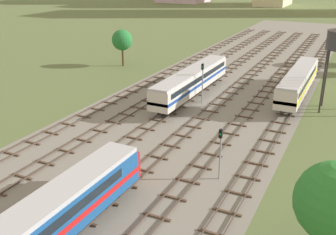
# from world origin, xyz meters

# --- Properties ---
(ground_plane) EXTENTS (480.00, 480.00, 0.00)m
(ground_plane) POSITION_xyz_m (0.00, 56.00, 0.00)
(ground_plane) COLOR #5B6B3D
(ballast_bed) EXTENTS (27.34, 176.00, 0.01)m
(ballast_bed) POSITION_xyz_m (0.00, 56.00, 0.00)
(ballast_bed) COLOR gray
(ballast_bed) RESTS_ON ground
(track_far_left) EXTENTS (2.40, 126.00, 0.29)m
(track_far_left) POSITION_xyz_m (-11.67, 57.00, 0.14)
(track_far_left) COLOR #47382D
(track_far_left) RESTS_ON ground
(track_left) EXTENTS (2.40, 126.00, 0.29)m
(track_left) POSITION_xyz_m (-7.00, 57.00, 0.14)
(track_left) COLOR #47382D
(track_left) RESTS_ON ground
(track_centre_left) EXTENTS (2.40, 126.00, 0.29)m
(track_centre_left) POSITION_xyz_m (-2.33, 57.00, 0.14)
(track_centre_left) COLOR #47382D
(track_centre_left) RESTS_ON ground
(track_centre) EXTENTS (2.40, 126.00, 0.29)m
(track_centre) POSITION_xyz_m (2.33, 57.00, 0.14)
(track_centre) COLOR #47382D
(track_centre) RESTS_ON ground
(track_centre_right) EXTENTS (2.40, 126.00, 0.29)m
(track_centre_right) POSITION_xyz_m (7.00, 57.00, 0.14)
(track_centre_right) COLOR #47382D
(track_centre_right) RESTS_ON ground
(track_right) EXTENTS (2.40, 126.00, 0.29)m
(track_right) POSITION_xyz_m (11.67, 57.00, 0.14)
(track_right) COLOR #47382D
(track_right) RESTS_ON ground
(diesel_railcar_centre_nearest) EXTENTS (2.96, 20.50, 3.80)m
(diesel_railcar_centre_nearest) POSITION_xyz_m (2.33, 15.32, 2.60)
(diesel_railcar_centre_nearest) COLOR #194C8C
(diesel_railcar_centre_nearest) RESTS_ON ground
(passenger_coach_centre_left_near) EXTENTS (2.96, 22.00, 3.80)m
(passenger_coach_centre_left_near) POSITION_xyz_m (-2.33, 51.38, 2.61)
(passenger_coach_centre_left_near) COLOR beige
(passenger_coach_centre_left_near) RESTS_ON ground
(diesel_railcar_right_mid) EXTENTS (2.96, 20.50, 3.80)m
(diesel_railcar_right_mid) POSITION_xyz_m (11.67, 57.78, 2.60)
(diesel_railcar_right_mid) COLOR beige
(diesel_railcar_right_mid) RESTS_ON ground
(signal_post_nearest) EXTENTS (0.28, 0.47, 5.75)m
(signal_post_nearest) POSITION_xyz_m (0.00, 49.48, 3.63)
(signal_post_nearest) COLOR gray
(signal_post_nearest) RESTS_ON ground
(signal_post_mid) EXTENTS (0.28, 0.47, 5.06)m
(signal_post_mid) POSITION_xyz_m (9.34, 30.20, 3.23)
(signal_post_mid) COLOR gray
(signal_post_mid) RESTS_ON ground
(lineside_tree_1) EXTENTS (3.93, 3.93, 6.98)m
(lineside_tree_1) POSITION_xyz_m (-21.82, 63.19, 4.99)
(lineside_tree_1) COLOR #4C331E
(lineside_tree_1) RESTS_ON ground
(lineside_tree_2) EXTENTS (5.19, 5.19, 7.21)m
(lineside_tree_2) POSITION_xyz_m (19.23, 23.05, 4.61)
(lineside_tree_2) COLOR #4C331E
(lineside_tree_2) RESTS_ON ground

